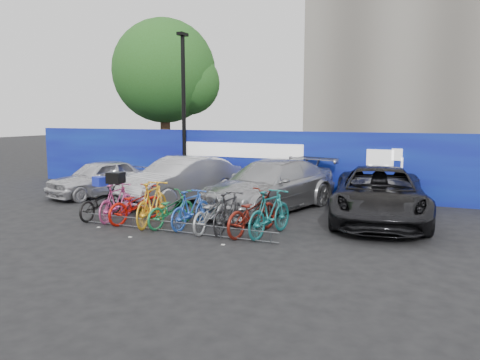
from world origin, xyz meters
The scene contains 21 objects.
ground centered at (0.00, 0.00, 0.00)m, with size 100.00×100.00×0.00m, color black.
hoarding centered at (0.01, 6.00, 1.20)m, with size 22.00×0.18×2.40m.
tree centered at (-6.77, 10.06, 5.07)m, with size 5.40×5.20×7.80m.
lamppost centered at (-3.20, 5.40, 3.27)m, with size 0.25×0.50×6.11m.
bike_rack centered at (0.00, -0.60, 0.16)m, with size 5.60×0.03×0.30m.
car_0 centered at (-5.51, 3.12, 0.67)m, with size 1.59×3.95×1.35m, color silver.
car_1 centered at (-2.06, 3.21, 0.78)m, with size 1.65×4.74×1.56m, color #A9A9AE.
car_2 centered at (1.21, 3.15, 0.79)m, with size 2.20×5.41×1.57m, color #A0A1A5.
car_3 centered at (4.58, 2.92, 0.76)m, with size 2.52×5.46×1.52m, color black.
bike_0 centered at (-2.89, 0.04, 0.48)m, with size 0.63×1.82×0.95m, color black.
bike_1 centered at (-2.30, 0.00, 0.54)m, with size 0.50×1.78×1.07m, color #C44489.
bike_2 centered at (-1.66, 0.03, 0.51)m, with size 0.68×1.94×1.02m, color #B61209.
bike_3 centered at (-1.02, -0.09, 0.61)m, with size 0.57×2.01×1.21m, color yellow.
bike_4 centered at (-0.49, 0.01, 0.48)m, with size 0.63×1.81×0.95m, color #1D7D44.
bike_5 centered at (0.12, 0.03, 0.52)m, with size 0.49×1.72×1.04m, color blue.
bike_6 centered at (0.74, -0.03, 0.48)m, with size 0.64×1.83×0.96m, color #989B9E.
bike_7 centered at (1.22, 0.04, 0.52)m, with size 0.49×1.75×1.05m, color #262628.
bike_8 centered at (1.85, 0.10, 0.55)m, with size 0.73×2.10×1.10m, color maroon.
bike_9 centered at (2.32, 0.09, 0.59)m, with size 0.55×1.95×1.17m, color #1A6B6D.
cargo_crate centered at (-2.89, 0.04, 1.09)m, with size 0.38×0.29×0.27m, color #1826AE.
cargo_topcase centered at (-2.30, 0.00, 1.23)m, with size 0.43×0.38×0.31m, color black.
Camera 1 is at (6.17, -10.60, 2.98)m, focal length 35.00 mm.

